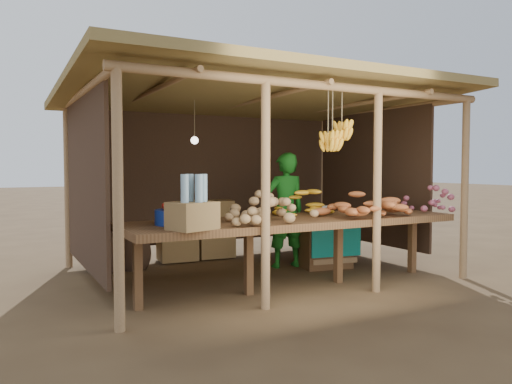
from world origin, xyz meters
name	(u,v)px	position (x,y,z in m)	size (l,w,h in m)	color
ground	(256,272)	(0.00, 0.00, 0.00)	(60.00, 60.00, 0.00)	brown
stall_structure	(250,124)	(0.00, 0.17, 1.93)	(4.70, 3.50, 2.43)	#A37C54
counter	(296,223)	(0.00, -0.95, 0.74)	(3.90, 1.05, 0.80)	brown
potato_heap	(271,204)	(-0.44, -1.16, 0.99)	(1.14, 0.68, 0.37)	#A27E53
sweet_potato_heap	(368,201)	(0.83, -1.21, 0.98)	(1.04, 0.62, 0.36)	#B75E2F
onion_heap	(429,198)	(1.90, -1.13, 0.98)	(0.80, 0.48, 0.36)	#AD546B
banana_pile	(304,200)	(0.28, -0.68, 0.97)	(0.64, 0.39, 0.35)	yellow
tomato_basin	(176,215)	(-1.39, -0.91, 0.89)	(0.43, 0.43, 0.23)	navy
bottle_box	(192,208)	(-1.39, -1.36, 1.00)	(0.49, 0.44, 0.51)	olive
vendor	(285,210)	(0.52, 0.13, 0.78)	(0.57, 0.37, 1.57)	#186F1C
tarp_crate	(323,241)	(1.00, -0.09, 0.35)	(0.81, 0.73, 0.86)	brown
carton_stack	(202,234)	(-0.26, 1.20, 0.38)	(1.17, 0.49, 0.85)	olive
burlap_sacks	(119,251)	(-1.55, 0.95, 0.26)	(0.86, 0.45, 0.61)	#422C1E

